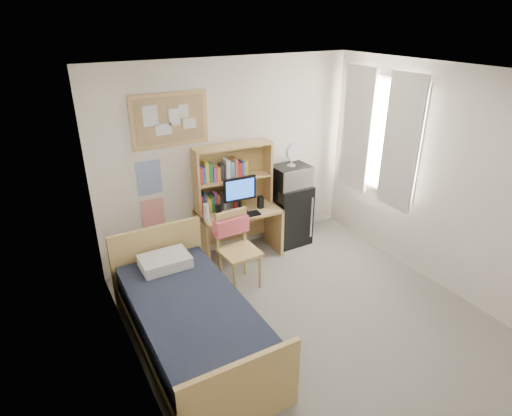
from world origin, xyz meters
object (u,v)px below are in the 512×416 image
speaker_right (261,202)px  microwave (291,176)px  bulletin_board (170,120)px  speaker_left (219,211)px  monitor (240,195)px  bed (193,327)px  desk_fan (292,155)px  desk_chair (240,251)px  desk (239,233)px  mini_fridge (289,213)px

speaker_right → microwave: (0.53, 0.08, 0.25)m
bulletin_board → speaker_left: 1.27m
monitor → bed: bearing=-129.0°
desk_fan → bulletin_board: bearing=169.3°
desk_chair → monitor: bearing=59.2°
speaker_left → desk: bearing=11.3°
monitor → microwave: bearing=7.8°
bulletin_board → desk_fan: 1.70m
desk → mini_fridge: (0.83, 0.02, 0.09)m
monitor → desk_fan: bearing=7.8°
bulletin_board → desk_chair: bearing=-65.3°
bulletin_board → microwave: size_ratio=1.89×
bulletin_board → speaker_left: bulletin_board is taller
bulletin_board → speaker_right: (1.03, -0.36, -1.15)m
desk → monitor: monitor is taller
desk → desk_fan: (0.83, 0.00, 0.97)m
bed → microwave: microwave is taller
speaker_left → speaker_right: (0.60, -0.04, 0.01)m
desk → bed: size_ratio=0.54×
desk → speaker_right: size_ratio=6.67×
desk_chair → microwave: microwave is taller
desk → monitor: (-0.00, -0.06, 0.58)m
desk_chair → mini_fridge: 1.31m
desk_chair → bed: (-0.92, -0.76, -0.20)m
mini_fridge → bed: 2.50m
desk_fan → desk_chair: bearing=-151.2°
desk → monitor: bearing=-90.0°
microwave → monitor: bearing=-176.2°
desk_chair → mini_fridge: desk_chair is taller
mini_fridge → microwave: 0.58m
desk → monitor: size_ratio=2.33×
bulletin_board → mini_fridge: size_ratio=1.07×
desk → speaker_left: size_ratio=7.13×
speaker_left → desk_chair: bearing=-87.3°
bulletin_board → desk: (0.74, -0.28, -1.58)m
bulletin_board → desk: 1.76m
monitor → speaker_left: 0.34m
speaker_right → microwave: microwave is taller
speaker_left → desk_fan: (1.13, 0.04, 0.55)m
mini_fridge → speaker_right: mini_fridge is taller
monitor → desk: bearing=90.0°
bulletin_board → desk_fan: size_ratio=3.14×
desk_chair → speaker_right: desk_chair is taller
desk_fan → microwave: bearing=0.0°
speaker_left → bulletin_board: bearing=146.7°
speaker_left → desk_fan: bearing=5.7°
desk_chair → speaker_right: size_ratio=5.74×
monitor → speaker_left: size_ratio=3.05×
speaker_left → microwave: 1.16m
desk_chair → desk_fan: (1.14, 0.64, 0.84)m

